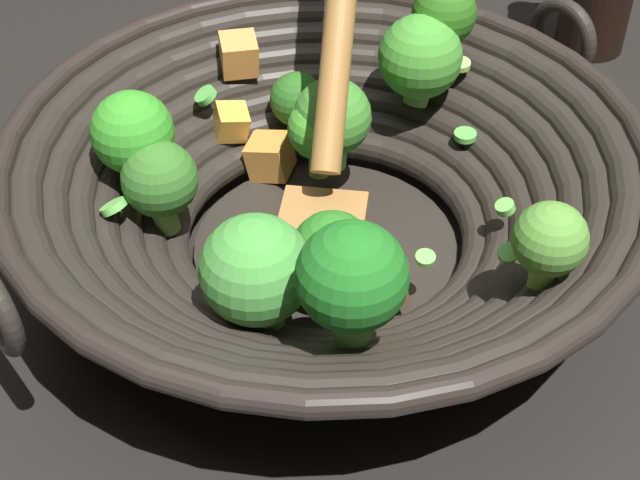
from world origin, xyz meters
TOP-DOWN VIEW (x-y plane):
  - ground_plane at (0.00, 0.00)m, footprint 4.00×4.00m
  - wok at (-0.00, 0.00)m, footprint 0.41×0.38m

SIDE VIEW (x-z plane):
  - ground_plane at x=0.00m, z-range 0.00..0.00m
  - wok at x=0.00m, z-range -0.08..0.20m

